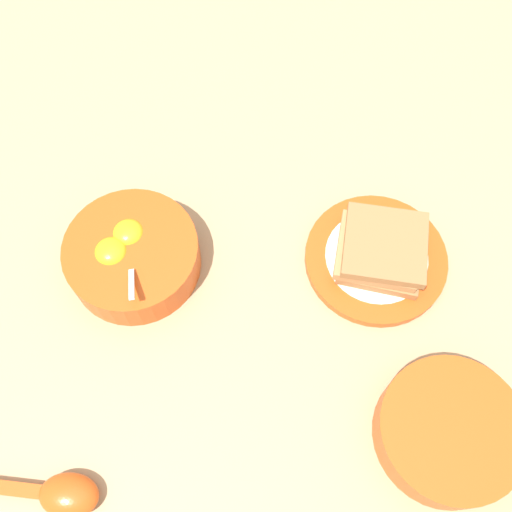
# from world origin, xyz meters

# --- Properties ---
(ground_plane) EXTENTS (3.00, 3.00, 0.00)m
(ground_plane) POSITION_xyz_m (0.00, 0.00, 0.00)
(ground_plane) COLOR tan
(egg_bowl) EXTENTS (0.18, 0.18, 0.08)m
(egg_bowl) POSITION_xyz_m (-0.05, -0.24, 0.03)
(egg_bowl) COLOR #DB5119
(egg_bowl) RESTS_ON ground_plane
(toast_plate) EXTENTS (0.19, 0.19, 0.02)m
(toast_plate) POSITION_xyz_m (-0.24, 0.03, 0.01)
(toast_plate) COLOR #DB5119
(toast_plate) RESTS_ON ground_plane
(toast_sandwich) EXTENTS (0.14, 0.15, 0.04)m
(toast_sandwich) POSITION_xyz_m (-0.24, 0.04, 0.04)
(toast_sandwich) COLOR #9E7042
(toast_sandwich) RESTS_ON toast_plate
(soup_spoon) EXTENTS (0.10, 0.16, 0.03)m
(soup_spoon) POSITION_xyz_m (0.23, -0.12, 0.01)
(soup_spoon) COLOR #DB5119
(soup_spoon) RESTS_ON ground_plane
(congee_bowl) EXTENTS (0.17, 0.17, 0.05)m
(congee_bowl) POSITION_xyz_m (-0.08, 0.21, 0.03)
(congee_bowl) COLOR #DB5119
(congee_bowl) RESTS_ON ground_plane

